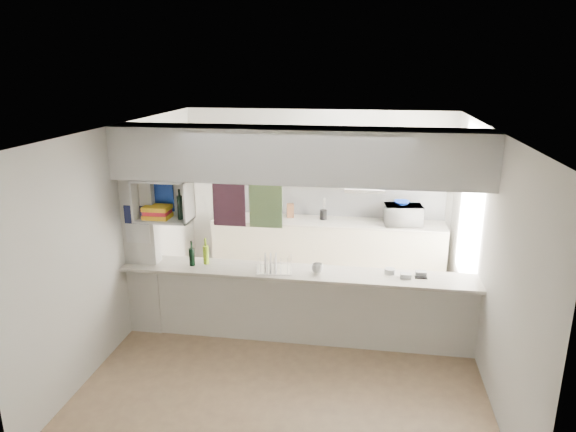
% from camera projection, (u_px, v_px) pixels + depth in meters
% --- Properties ---
extents(floor, '(4.80, 4.80, 0.00)m').
position_uv_depth(floor, '(296.00, 340.00, 6.30)').
color(floor, '#8C6C51').
rests_on(floor, ground).
extents(ceiling, '(4.80, 4.80, 0.00)m').
position_uv_depth(ceiling, '(297.00, 127.00, 5.56)').
color(ceiling, white).
rests_on(ceiling, wall_back).
extents(wall_back, '(4.20, 0.00, 4.20)m').
position_uv_depth(wall_back, '(317.00, 192.00, 8.21)').
color(wall_back, silver).
rests_on(wall_back, floor).
extents(wall_left, '(0.00, 4.80, 4.80)m').
position_uv_depth(wall_left, '(126.00, 232.00, 6.25)').
color(wall_left, silver).
rests_on(wall_left, floor).
extents(wall_right, '(0.00, 4.80, 4.80)m').
position_uv_depth(wall_right, '(486.00, 250.00, 5.62)').
color(wall_right, silver).
rests_on(wall_right, floor).
extents(servery_partition, '(4.20, 0.50, 2.60)m').
position_uv_depth(servery_partition, '(281.00, 210.00, 5.86)').
color(servery_partition, silver).
rests_on(servery_partition, floor).
extents(cubby_shelf, '(0.65, 0.35, 0.50)m').
position_uv_depth(cubby_shelf, '(163.00, 202.00, 5.99)').
color(cubby_shelf, white).
rests_on(cubby_shelf, bulkhead).
extents(kitchen_run, '(3.60, 0.63, 2.24)m').
position_uv_depth(kitchen_run, '(325.00, 225.00, 8.07)').
color(kitchen_run, beige).
rests_on(kitchen_run, floor).
extents(microwave, '(0.59, 0.43, 0.31)m').
position_uv_depth(microwave, '(403.00, 215.00, 7.75)').
color(microwave, white).
rests_on(microwave, bench_top).
extents(bowl, '(0.23, 0.23, 0.06)m').
position_uv_depth(bowl, '(402.00, 203.00, 7.73)').
color(bowl, navy).
rests_on(bowl, microwave).
extents(dish_rack, '(0.46, 0.37, 0.22)m').
position_uv_depth(dish_rack, '(274.00, 263.00, 6.03)').
color(dish_rack, silver).
rests_on(dish_rack, breakfast_bar).
extents(cup, '(0.15, 0.15, 0.11)m').
position_uv_depth(cup, '(317.00, 268.00, 5.95)').
color(cup, white).
rests_on(cup, dish_rack).
extents(wine_bottles, '(0.22, 0.15, 0.33)m').
position_uv_depth(wine_bottles, '(199.00, 255.00, 6.20)').
color(wine_bottles, black).
rests_on(wine_bottles, breakfast_bar).
extents(plastic_tubs, '(0.48, 0.21, 0.06)m').
position_uv_depth(plastic_tubs, '(403.00, 273.00, 5.91)').
color(plastic_tubs, silver).
rests_on(plastic_tubs, breakfast_bar).
extents(utensil_jar, '(0.11, 0.11, 0.15)m').
position_uv_depth(utensil_jar, '(323.00, 215.00, 8.04)').
color(utensil_jar, black).
rests_on(utensil_jar, bench_top).
extents(knife_block, '(0.13, 0.11, 0.22)m').
position_uv_depth(knife_block, '(290.00, 211.00, 8.13)').
color(knife_block, '#54321D').
rests_on(knife_block, bench_top).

